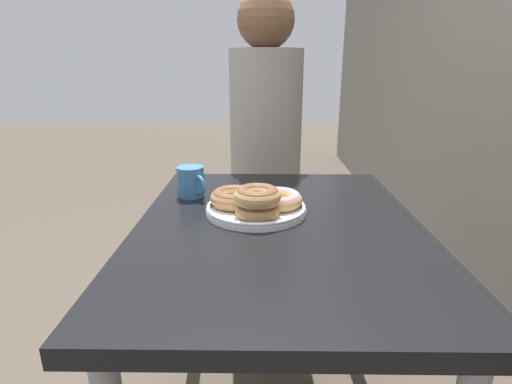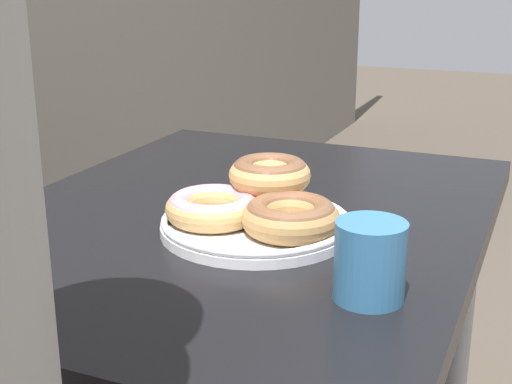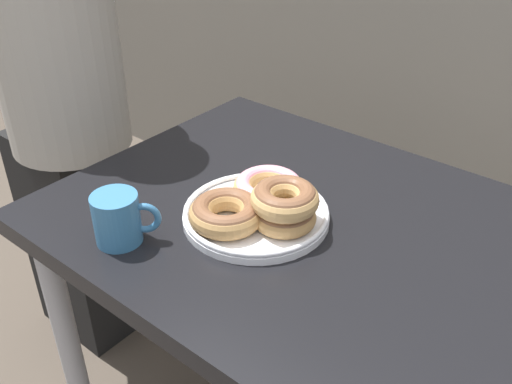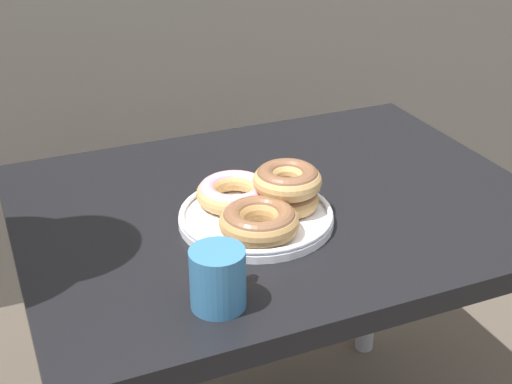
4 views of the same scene
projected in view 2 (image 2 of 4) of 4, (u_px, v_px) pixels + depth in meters
The scene contains 3 objects.
dining_table at pixel (240, 264), 1.13m from camera, with size 0.96×0.73×0.71m.
donut_plate at pixel (259, 207), 1.01m from camera, with size 0.27×0.29×0.09m.
coffee_mug at pixel (369, 259), 0.80m from camera, with size 0.10×0.10×0.09m.
Camera 2 is at (-0.95, -0.24, 1.07)m, focal length 50.00 mm.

